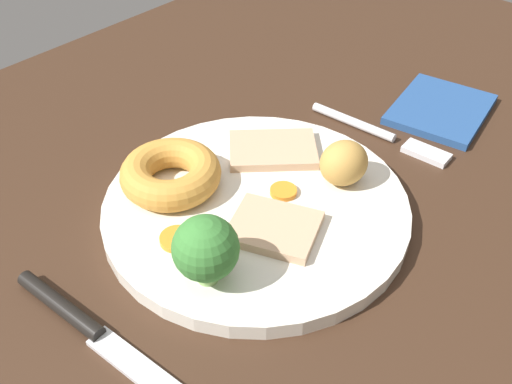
{
  "coord_description": "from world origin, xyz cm",
  "views": [
    {
      "loc": [
        25.62,
        22.13,
        37.55
      ],
      "look_at": [
        -1.75,
        -2.46,
        6.0
      ],
      "focal_mm": 40.8,
      "sensor_mm": 36.0,
      "label": 1
    }
  ],
  "objects_px": {
    "carrot_coin_back": "(283,191)",
    "knife": "(91,330)",
    "meat_slice_main": "(270,231)",
    "roast_potato_left": "(344,163)",
    "yorkshire_pudding": "(171,173)",
    "folded_napkin": "(441,109)",
    "meat_slice_under": "(273,150)",
    "broccoli_floret": "(206,249)",
    "carrot_coin_front": "(177,239)",
    "fork": "(382,134)",
    "dinner_plate": "(256,207)"
  },
  "relations": [
    {
      "from": "dinner_plate",
      "to": "broccoli_floret",
      "type": "relative_size",
      "value": 4.63
    },
    {
      "from": "yorkshire_pudding",
      "to": "broccoli_floret",
      "type": "xyz_separation_m",
      "value": [
        0.05,
        0.1,
        0.02
      ]
    },
    {
      "from": "carrot_coin_back",
      "to": "knife",
      "type": "relative_size",
      "value": 0.12
    },
    {
      "from": "dinner_plate",
      "to": "carrot_coin_front",
      "type": "height_order",
      "value": "carrot_coin_front"
    },
    {
      "from": "yorkshire_pudding",
      "to": "roast_potato_left",
      "type": "relative_size",
      "value": 2.01
    },
    {
      "from": "fork",
      "to": "knife",
      "type": "bearing_deg",
      "value": -97.0
    },
    {
      "from": "meat_slice_under",
      "to": "broccoli_floret",
      "type": "height_order",
      "value": "broccoli_floret"
    },
    {
      "from": "roast_potato_left",
      "to": "fork",
      "type": "relative_size",
      "value": 0.28
    },
    {
      "from": "broccoli_floret",
      "to": "carrot_coin_back",
      "type": "bearing_deg",
      "value": -169.53
    },
    {
      "from": "knife",
      "to": "meat_slice_main",
      "type": "bearing_deg",
      "value": 71.61
    },
    {
      "from": "dinner_plate",
      "to": "knife",
      "type": "xyz_separation_m",
      "value": [
        0.17,
        -0.0,
        -0.0
      ]
    },
    {
      "from": "roast_potato_left",
      "to": "broccoli_floret",
      "type": "bearing_deg",
      "value": -2.56
    },
    {
      "from": "dinner_plate",
      "to": "yorkshire_pudding",
      "type": "xyz_separation_m",
      "value": [
        0.03,
        -0.07,
        0.02
      ]
    },
    {
      "from": "meat_slice_under",
      "to": "yorkshire_pudding",
      "type": "height_order",
      "value": "yorkshire_pudding"
    },
    {
      "from": "fork",
      "to": "meat_slice_main",
      "type": "bearing_deg",
      "value": -88.59
    },
    {
      "from": "meat_slice_main",
      "to": "roast_potato_left",
      "type": "relative_size",
      "value": 1.57
    },
    {
      "from": "fork",
      "to": "folded_napkin",
      "type": "relative_size",
      "value": 1.39
    },
    {
      "from": "broccoli_floret",
      "to": "folded_napkin",
      "type": "relative_size",
      "value": 0.51
    },
    {
      "from": "meat_slice_main",
      "to": "yorkshire_pudding",
      "type": "bearing_deg",
      "value": -83.49
    },
    {
      "from": "carrot_coin_back",
      "to": "knife",
      "type": "xyz_separation_m",
      "value": [
        0.19,
        -0.01,
        -0.01
      ]
    },
    {
      "from": "roast_potato_left",
      "to": "dinner_plate",
      "type": "bearing_deg",
      "value": -28.58
    },
    {
      "from": "carrot_coin_front",
      "to": "broccoli_floret",
      "type": "distance_m",
      "value": 0.05
    },
    {
      "from": "meat_slice_main",
      "to": "folded_napkin",
      "type": "distance_m",
      "value": 0.27
    },
    {
      "from": "meat_slice_under",
      "to": "folded_napkin",
      "type": "relative_size",
      "value": 0.73
    },
    {
      "from": "roast_potato_left",
      "to": "carrot_coin_back",
      "type": "xyz_separation_m",
      "value": [
        0.05,
        -0.03,
        -0.02
      ]
    },
    {
      "from": "carrot_coin_front",
      "to": "fork",
      "type": "height_order",
      "value": "carrot_coin_front"
    },
    {
      "from": "dinner_plate",
      "to": "meat_slice_main",
      "type": "height_order",
      "value": "meat_slice_main"
    },
    {
      "from": "dinner_plate",
      "to": "broccoli_floret",
      "type": "xyz_separation_m",
      "value": [
        0.09,
        0.03,
        0.04
      ]
    },
    {
      "from": "dinner_plate",
      "to": "meat_slice_under",
      "type": "distance_m",
      "value": 0.07
    },
    {
      "from": "carrot_coin_front",
      "to": "fork",
      "type": "bearing_deg",
      "value": 172.3
    },
    {
      "from": "dinner_plate",
      "to": "carrot_coin_back",
      "type": "height_order",
      "value": "carrot_coin_back"
    },
    {
      "from": "broccoli_floret",
      "to": "folded_napkin",
      "type": "xyz_separation_m",
      "value": [
        -0.34,
        0.01,
        -0.04
      ]
    },
    {
      "from": "meat_slice_under",
      "to": "roast_potato_left",
      "type": "distance_m",
      "value": 0.07
    },
    {
      "from": "carrot_coin_front",
      "to": "folded_napkin",
      "type": "xyz_separation_m",
      "value": [
        -0.33,
        0.05,
        -0.01
      ]
    },
    {
      "from": "yorkshire_pudding",
      "to": "folded_napkin",
      "type": "bearing_deg",
      "value": 159.12
    },
    {
      "from": "roast_potato_left",
      "to": "yorkshire_pudding",
      "type": "bearing_deg",
      "value": -45.55
    },
    {
      "from": "meat_slice_under",
      "to": "carrot_coin_front",
      "type": "bearing_deg",
      "value": 7.94
    },
    {
      "from": "yorkshire_pudding",
      "to": "roast_potato_left",
      "type": "distance_m",
      "value": 0.15
    },
    {
      "from": "yorkshire_pudding",
      "to": "meat_slice_under",
      "type": "bearing_deg",
      "value": 159.96
    },
    {
      "from": "carrot_coin_front",
      "to": "folded_napkin",
      "type": "height_order",
      "value": "carrot_coin_front"
    },
    {
      "from": "carrot_coin_front",
      "to": "yorkshire_pudding",
      "type": "bearing_deg",
      "value": -128.48
    },
    {
      "from": "meat_slice_under",
      "to": "knife",
      "type": "relative_size",
      "value": 0.43
    },
    {
      "from": "yorkshire_pudding",
      "to": "carrot_coin_front",
      "type": "height_order",
      "value": "yorkshire_pudding"
    },
    {
      "from": "roast_potato_left",
      "to": "fork",
      "type": "height_order",
      "value": "roast_potato_left"
    },
    {
      "from": "meat_slice_main",
      "to": "yorkshire_pudding",
      "type": "distance_m",
      "value": 0.1
    },
    {
      "from": "meat_slice_under",
      "to": "meat_slice_main",
      "type": "bearing_deg",
      "value": 39.53
    },
    {
      "from": "folded_napkin",
      "to": "fork",
      "type": "bearing_deg",
      "value": -14.74
    },
    {
      "from": "broccoli_floret",
      "to": "knife",
      "type": "bearing_deg",
      "value": -22.25
    },
    {
      "from": "dinner_plate",
      "to": "carrot_coin_back",
      "type": "relative_size",
      "value": 11.19
    },
    {
      "from": "yorkshire_pudding",
      "to": "broccoli_floret",
      "type": "distance_m",
      "value": 0.11
    }
  ]
}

